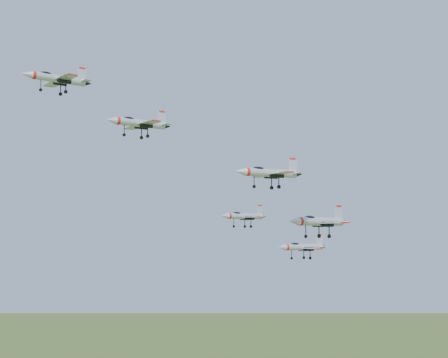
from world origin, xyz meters
TOP-DOWN VIEW (x-y plane):
  - jet_lead at (-16.61, 8.79)m, footprint 12.39×10.31m
  - jet_left_high at (-6.37, -2.26)m, footprint 11.52×9.56m
  - jet_right_high at (6.26, -20.28)m, footprint 11.14×9.20m
  - jet_left_low at (18.53, 6.43)m, footprint 10.63×8.81m
  - jet_right_low at (20.34, -13.69)m, footprint 12.95×10.75m
  - jet_trail at (26.73, -0.83)m, footprint 10.99×9.04m

SIDE VIEW (x-z plane):
  - jet_trail at x=26.73m, z-range 125.23..128.18m
  - jet_right_low at x=20.34m, z-range 129.41..132.87m
  - jet_left_low at x=18.53m, z-range 131.01..133.85m
  - jet_right_high at x=6.26m, z-range 136.36..139.34m
  - jet_left_high at x=-6.37m, z-range 145.12..148.20m
  - jet_lead at x=-16.61m, z-range 153.31..156.62m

